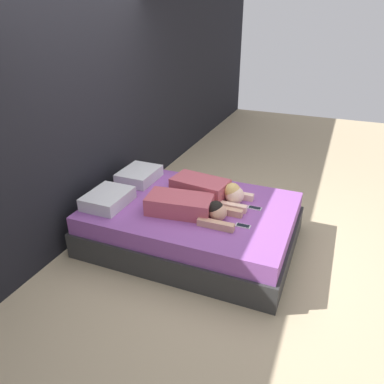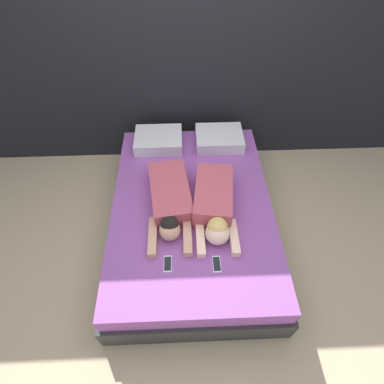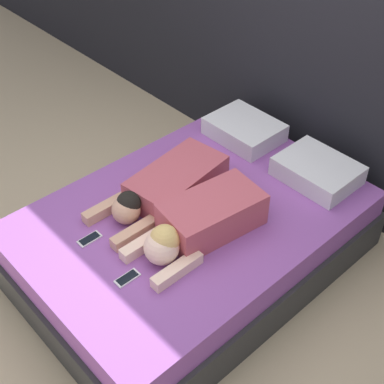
# 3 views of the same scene
# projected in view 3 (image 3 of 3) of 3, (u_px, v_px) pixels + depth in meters

# --- Properties ---
(ground_plane) EXTENTS (12.00, 12.00, 0.00)m
(ground_plane) POSITION_uv_depth(u_px,v_px,m) (192.00, 261.00, 3.66)
(ground_plane) COLOR tan
(wall_back) EXTENTS (12.00, 0.06, 2.60)m
(wall_back) POSITION_uv_depth(u_px,v_px,m) (333.00, 28.00, 3.46)
(wall_back) COLOR black
(wall_back) RESTS_ON ground_plane
(bed) EXTENTS (1.54, 2.18, 0.47)m
(bed) POSITION_uv_depth(u_px,v_px,m) (192.00, 237.00, 3.51)
(bed) COLOR #2D2D2D
(bed) RESTS_ON ground_plane
(pillow_head_left) EXTENTS (0.51, 0.40, 0.14)m
(pillow_head_left) POSITION_uv_depth(u_px,v_px,m) (244.00, 129.00, 3.93)
(pillow_head_left) COLOR silver
(pillow_head_left) RESTS_ON bed
(pillow_head_right) EXTENTS (0.51, 0.40, 0.14)m
(pillow_head_right) POSITION_uv_depth(u_px,v_px,m) (317.00, 171.00, 3.55)
(pillow_head_right) COLOR silver
(pillow_head_right) RESTS_ON bed
(person_left) EXTENTS (0.43, 0.97, 0.20)m
(person_left) POSITION_uv_depth(u_px,v_px,m) (166.00, 187.00, 3.39)
(person_left) COLOR #B24C59
(person_left) RESTS_ON bed
(person_right) EXTENTS (0.40, 0.89, 0.23)m
(person_right) POSITION_uv_depth(u_px,v_px,m) (199.00, 223.00, 3.12)
(person_right) COLOR #B24C59
(person_right) RESTS_ON bed
(cell_phone_left) EXTENTS (0.06, 0.14, 0.01)m
(cell_phone_left) POSITION_uv_depth(u_px,v_px,m) (90.00, 239.00, 3.16)
(cell_phone_left) COLOR silver
(cell_phone_left) RESTS_ON bed
(cell_phone_right) EXTENTS (0.06, 0.14, 0.01)m
(cell_phone_right) POSITION_uv_depth(u_px,v_px,m) (127.00, 278.00, 2.93)
(cell_phone_right) COLOR silver
(cell_phone_right) RESTS_ON bed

